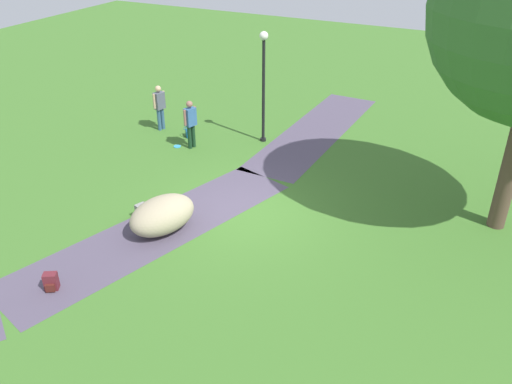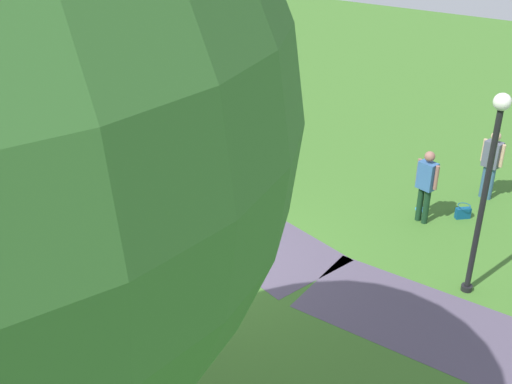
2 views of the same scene
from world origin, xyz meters
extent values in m
plane|color=#3D6D28|center=(0.00, 0.00, 0.00)|extent=(48.00, 48.00, 0.00)
cube|color=#4E4558|center=(-6.00, -0.36, 0.00)|extent=(8.07, 2.22, 0.01)
cube|color=#4E4558|center=(1.82, -1.68, 0.00)|extent=(8.21, 4.20, 0.01)
cylinder|color=brown|center=(-2.23, 5.95, 1.78)|extent=(0.43, 0.43, 3.55)
cylinder|color=black|center=(-4.39, -1.68, 0.05)|extent=(0.20, 0.20, 0.10)
cylinder|color=black|center=(-4.39, -1.68, 1.71)|extent=(0.10, 0.10, 3.41)
sphere|color=white|center=(-4.39, -1.68, 3.55)|extent=(0.28, 0.28, 0.28)
ellipsoid|color=tan|center=(1.71, -1.54, 0.44)|extent=(2.06, 1.64, 0.88)
cylinder|color=#14321D|center=(-2.92, -3.55, 0.39)|extent=(0.13, 0.13, 0.79)
cylinder|color=#14321D|center=(-2.77, -3.60, 0.39)|extent=(0.13, 0.13, 0.79)
cube|color=#335E94|center=(-2.84, -3.58, 1.08)|extent=(0.41, 0.34, 0.59)
cylinder|color=#916054|center=(-3.05, -3.51, 1.12)|extent=(0.08, 0.08, 0.53)
cylinder|color=#916054|center=(-2.63, -3.64, 1.12)|extent=(0.08, 0.08, 0.53)
sphere|color=#916054|center=(-2.84, -3.58, 1.52)|extent=(0.21, 0.21, 0.21)
cylinder|color=#315475|center=(-3.61, -5.41, 0.39)|extent=(0.13, 0.13, 0.79)
cylinder|color=#315475|center=(-3.76, -5.37, 0.39)|extent=(0.13, 0.13, 0.79)
cube|color=#4E5363|center=(-3.69, -5.39, 1.08)|extent=(0.41, 0.32, 0.59)
cylinder|color=tan|center=(-3.47, -5.45, 1.11)|extent=(0.08, 0.08, 0.52)
cylinder|color=tan|center=(-3.90, -5.34, 1.11)|extent=(0.08, 0.08, 0.52)
sphere|color=tan|center=(-3.69, -5.39, 1.51)|extent=(0.21, 0.21, 0.21)
cube|color=navy|center=(-3.54, -4.19, 0.12)|extent=(0.32, 0.30, 0.24)
torus|color=navy|center=(-3.54, -4.19, 0.30)|extent=(0.38, 0.38, 0.02)
cube|color=gray|center=(1.49, -2.38, 0.20)|extent=(0.33, 0.28, 0.40)
cube|color=gray|center=(1.44, -2.50, 0.12)|extent=(0.20, 0.12, 0.18)
cube|color=maroon|center=(4.67, -2.36, 0.20)|extent=(0.31, 0.34, 0.40)
cube|color=#4D1C16|center=(4.78, -2.29, 0.12)|extent=(0.15, 0.20, 0.18)
cylinder|color=#3096D1|center=(-2.67, -4.05, 0.01)|extent=(0.24, 0.24, 0.02)
camera|label=1|loc=(10.69, 5.49, 7.39)|focal=37.16mm
camera|label=2|loc=(-6.25, 8.08, 6.85)|focal=44.37mm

